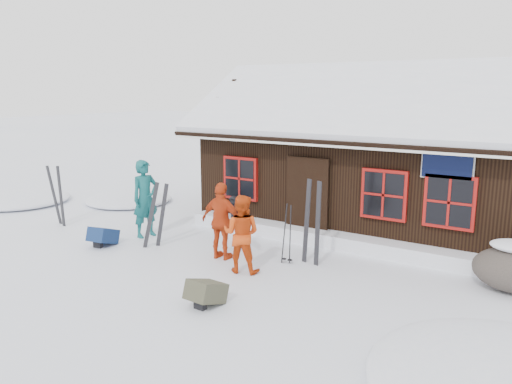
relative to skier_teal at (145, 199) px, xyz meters
The scene contains 14 objects.
ground 2.86m from the skier_teal, 10.00° to the right, with size 120.00×120.00×0.00m, color white.
mountain_hut 6.16m from the skier_teal, 47.45° to the left, with size 8.90×6.09×4.42m.
snow_drift 4.58m from the skier_teal, 23.30° to the left, with size 7.60×0.60×0.35m, color white.
snow_mounds 4.62m from the skier_teal, 18.03° to the left, with size 20.60×13.20×0.48m.
skier_teal is the anchor object (origin of this frame).
skier_orange_left 3.53m from the skier_teal, 12.57° to the right, with size 0.78×0.61×1.60m, color #CD3F0E.
skier_orange_right 2.67m from the skier_teal, ahead, with size 1.00×0.42×1.70m, color #C53B14.
skier_crouched 2.34m from the skier_teal, 49.49° to the left, with size 0.45×0.29×0.91m, color black.
ski_pair_left 1.00m from the skier_teal, 30.36° to the right, with size 0.61×0.36×1.60m.
ski_pair_mid 2.90m from the skier_teal, behind, with size 0.61×0.16×1.69m.
ski_pair_right 4.46m from the skier_teal, ahead, with size 0.48×0.17×1.88m.
ski_poles 4.00m from the skier_teal, ahead, with size 0.24×0.12×1.34m.
backpack_blue 1.43m from the skier_teal, 104.24° to the right, with size 0.47×0.63×0.34m, color navy.
backpack_olive 4.66m from the skier_teal, 32.48° to the right, with size 0.47×0.63×0.34m, color #41402E.
Camera 1 is at (6.30, -8.29, 3.64)m, focal length 35.00 mm.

